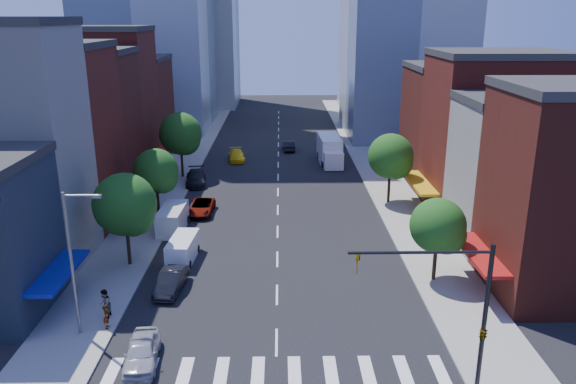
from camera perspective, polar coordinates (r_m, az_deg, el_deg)
name	(u,v)px	position (r m, az deg, el deg)	size (l,w,h in m)	color
ground	(276,342)	(34.70, -1.18, -15.02)	(220.00, 220.00, 0.00)	black
sidewalk_left	(180,168)	(72.85, -10.89, 2.36)	(5.00, 120.00, 0.15)	gray
sidewalk_right	(376,168)	(72.75, 8.90, 2.45)	(5.00, 120.00, 0.15)	gray
crosswalk	(276,373)	(32.20, -1.21, -17.88)	(19.00, 3.00, 0.01)	silver
bldg_left_2	(44,140)	(55.17, -23.57, 4.88)	(12.00, 9.00, 16.00)	maroon
bldg_left_3	(77,127)	(63.03, -20.65, 6.16)	(12.00, 8.00, 15.00)	#521B14
bldg_left_4	(101,106)	(70.81, -18.49, 8.33)	(12.00, 9.00, 17.00)	maroon
bldg_left_5	(124,110)	(80.11, -16.37, 8.03)	(12.00, 10.00, 13.00)	#521B14
bldg_right_1	(531,176)	(50.49, 23.46, 1.49)	(12.00, 8.00, 12.00)	#BBB7AD
bldg_right_2	(493,136)	(58.24, 20.14, 5.36)	(12.00, 10.00, 15.00)	maroon
bldg_right_3	(461,127)	(67.68, 17.14, 6.35)	(12.00, 10.00, 13.00)	#521B14
traffic_signal	(474,318)	(30.28, 18.35, -12.07)	(7.24, 2.24, 8.00)	black
streetlight	(74,255)	(35.22, -20.92, -6.04)	(2.25, 0.25, 9.00)	slate
tree_left_near	(127,207)	(44.05, -16.07, -1.47)	(4.80, 4.80, 7.30)	black
tree_left_mid	(157,172)	(54.36, -13.13, 1.94)	(4.20, 4.20, 6.65)	black
tree_left_far	(182,135)	(67.58, -10.75, 5.67)	(5.00, 5.00, 7.75)	black
tree_right_near	(440,228)	(41.49, 15.19, -3.55)	(4.00, 4.00, 6.20)	black
tree_right_far	(392,158)	(58.02, 10.54, 3.42)	(4.60, 4.60, 7.20)	black
parked_car_front	(142,352)	(33.52, -14.62, -15.41)	(1.76, 4.38, 1.49)	#B0B0B5
parked_car_second	(171,281)	(40.92, -11.82, -8.88)	(1.55, 4.45, 1.47)	black
parked_car_third	(201,207)	(55.79, -8.78, -1.54)	(2.25, 4.89, 1.36)	#999999
parked_car_rear	(196,178)	(65.68, -9.34, 1.45)	(2.22, 5.45, 1.58)	black
cargo_van_near	(183,250)	(45.44, -10.66, -5.77)	(2.13, 4.63, 1.92)	white
cargo_van_far	(172,220)	(51.74, -11.67, -2.76)	(2.24, 5.19, 2.19)	silver
taxi	(237,155)	(75.92, -5.24, 3.72)	(2.00, 4.92, 1.43)	yellow
traffic_car_oncoming	(289,146)	(81.48, 0.07, 4.74)	(1.52, 4.36, 1.44)	black
traffic_car_far	(334,138)	(86.75, 4.67, 5.50)	(1.83, 4.55, 1.55)	#999999
box_truck	(330,151)	(74.43, 4.26, 4.21)	(3.00, 8.78, 3.49)	white
pedestrian_near	(106,317)	(37.12, -17.98, -11.98)	(0.56, 0.37, 1.54)	#999999
pedestrian_far	(105,304)	(38.18, -18.12, -10.77)	(0.95, 0.74, 1.96)	#999999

